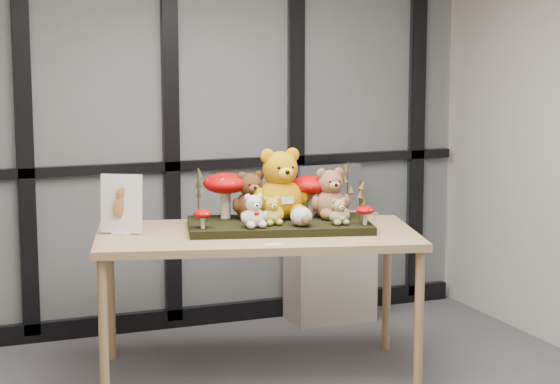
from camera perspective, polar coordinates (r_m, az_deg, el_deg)
name	(u,v)px	position (r m, az deg, el deg)	size (l,w,h in m)	color
room_shell	(227,84)	(3.88, -2.99, 6.06)	(5.00, 5.00, 5.00)	#AFACA5
glass_partition	(99,110)	(6.29, -10.16, 4.58)	(4.90, 0.06, 2.78)	#2D383F
display_table	(257,244)	(5.51, -1.31, -2.92)	(1.89, 1.27, 0.81)	tan
diorama_tray	(279,225)	(5.57, -0.05, -1.89)	(0.99, 0.50, 0.04)	black
bear_pooh_yellow	(280,180)	(5.63, -0.01, 0.68)	(0.33, 0.30, 0.43)	#CA8A08
bear_brown_medium	(251,193)	(5.63, -1.67, -0.04)	(0.22, 0.20, 0.29)	#4A2C12
bear_tan_back	(330,190)	(5.67, 2.83, 0.09)	(0.24, 0.21, 0.31)	#915F3E
bear_small_yellow	(272,209)	(5.46, -0.47, -0.96)	(0.13, 0.12, 0.17)	gold
bear_white_bow	(254,209)	(5.39, -1.49, -0.95)	(0.15, 0.14, 0.20)	white
bear_beige_small	(339,210)	(5.48, 3.34, -1.02)	(0.12, 0.11, 0.16)	tan
plush_cream_hedgehog	(301,215)	(5.43, 1.21, -1.33)	(0.09, 0.08, 0.12)	beige
mushroom_back_left	(226,193)	(5.66, -3.08, -0.07)	(0.25, 0.25, 0.28)	#9E0505
mushroom_back_right	(310,194)	(5.73, 1.72, -0.10)	(0.23, 0.23, 0.25)	#9E0505
mushroom_front_left	(203,218)	(5.38, -4.37, -1.47)	(0.10, 0.10, 0.11)	#9E0505
mushroom_front_right	(365,214)	(5.49, 4.82, -1.27)	(0.10, 0.10, 0.11)	#9E0505
sprig_green_far_left	(198,194)	(5.64, -4.62, -0.10)	(0.05, 0.05, 0.29)	#14380C
sprig_green_mid_left	(228,194)	(5.70, -2.93, -0.13)	(0.05, 0.05, 0.26)	#14380C
sprig_dry_far_right	(348,189)	(5.71, 3.83, 0.14)	(0.05, 0.05, 0.31)	brown
sprig_dry_mid_right	(360,201)	(5.60, 4.51, -0.49)	(0.05, 0.05, 0.22)	brown
sprig_green_centre	(259,196)	(5.73, -1.20, -0.25)	(0.05, 0.05, 0.22)	#14380C
sign_holder	(122,206)	(5.47, -8.91, -0.80)	(0.21, 0.14, 0.32)	silver
label_card	(274,244)	(5.17, -0.36, -2.96)	(0.10, 0.03, 0.00)	white
cabinet	(330,266)	(6.70, 2.83, -4.16)	(0.54, 0.32, 0.73)	gray
monitor	(329,188)	(6.62, 2.80, 0.22)	(0.43, 0.04, 0.31)	#484B50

